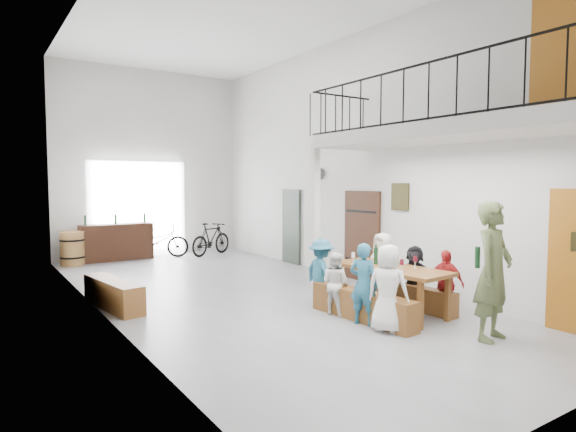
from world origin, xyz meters
TOP-DOWN VIEW (x-y plane):
  - floor at (0.00, 0.00)m, footprint 12.00×12.00m
  - room_walls at (0.00, 0.00)m, footprint 12.00×12.00m
  - gateway_portal at (-0.40, 5.94)m, footprint 2.80×0.08m
  - right_wall_decor at (2.70, -1.87)m, footprint 0.07×8.28m
  - balcony at (1.98, -3.13)m, footprint 1.52×5.62m
  - tasting_table at (1.27, -2.58)m, footprint 0.98×2.08m
  - bench_inner at (0.61, -2.61)m, footprint 0.46×2.04m
  - bench_wall at (1.80, -2.52)m, footprint 0.35×1.82m
  - tableware at (1.22, -2.42)m, footprint 0.64×1.05m
  - side_bench at (-2.50, 0.34)m, footprint 0.64×1.80m
  - oak_barrel at (-2.31, 5.40)m, footprint 0.61×0.61m
  - serving_counter at (-1.11, 5.65)m, footprint 1.96×0.59m
  - counter_bottles at (-1.11, 5.66)m, footprint 1.70×0.17m
  - guest_left_a at (0.52, -3.26)m, footprint 0.63×0.74m
  - guest_left_b at (0.47, -2.80)m, footprint 0.46×0.54m
  - guest_left_c at (0.48, -2.10)m, footprint 0.49×0.57m
  - guest_left_d at (0.57, -1.60)m, footprint 0.48×0.79m
  - guest_right_a at (1.90, -3.18)m, footprint 0.39×0.68m
  - guest_right_b at (1.91, -2.52)m, footprint 0.69×1.05m
  - guest_right_c at (1.81, -1.84)m, footprint 0.41×0.63m
  - host_standing at (1.47, -4.32)m, footprint 0.78×0.59m
  - potted_plant at (2.45, 0.95)m, footprint 0.41×0.37m
  - bicycle_near at (-0.04, 5.46)m, footprint 1.94×1.25m
  - bicycle_far at (1.49, 5.01)m, footprint 1.69×1.09m

SIDE VIEW (x-z plane):
  - floor at x=0.00m, z-range 0.00..0.00m
  - potted_plant at x=2.45m, z-range 0.00..0.39m
  - bench_wall at x=1.80m, z-range 0.00..0.42m
  - bench_inner at x=0.61m, z-range 0.00..0.47m
  - side_bench at x=-2.50m, z-range 0.00..0.50m
  - oak_barrel at x=-2.31m, z-range 0.00..0.90m
  - bicycle_near at x=-0.04m, z-range 0.00..0.96m
  - bicycle_far at x=1.49m, z-range 0.00..0.99m
  - serving_counter at x=-1.11m, z-range 0.00..1.03m
  - guest_left_c at x=0.48m, z-range 0.00..1.04m
  - guest_right_b at x=1.91m, z-range 0.00..1.09m
  - guest_right_a at x=1.90m, z-range 0.00..1.09m
  - guest_left_d at x=0.57m, z-range 0.00..1.20m
  - guest_right_c at x=1.81m, z-range 0.00..1.26m
  - guest_left_b at x=0.47m, z-range 0.00..1.27m
  - guest_left_a at x=0.52m, z-range 0.00..1.29m
  - tasting_table at x=1.27m, z-range 0.31..1.10m
  - tableware at x=1.22m, z-range 0.75..1.10m
  - host_standing at x=1.47m, z-range 0.00..1.93m
  - counter_bottles at x=-1.11m, z-range 1.03..1.31m
  - gateway_portal at x=-0.40m, z-range 0.00..2.80m
  - right_wall_decor at x=2.70m, z-range -0.80..4.28m
  - balcony at x=1.98m, z-range 0.97..4.96m
  - room_walls at x=0.00m, z-range -2.45..9.55m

